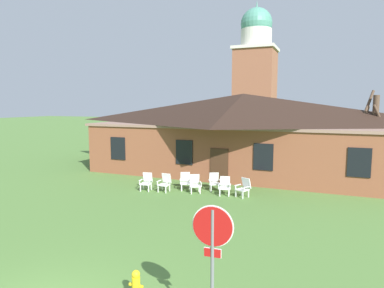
{
  "coord_description": "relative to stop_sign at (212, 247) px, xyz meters",
  "views": [
    {
      "loc": [
        5.7,
        -4.73,
        4.67
      ],
      "look_at": [
        0.3,
        8.49,
        2.98
      ],
      "focal_mm": 31.35,
      "sensor_mm": 36.0,
      "label": 1
    }
  ],
  "objects": [
    {
      "name": "brick_building",
      "position": [
        -3.78,
        17.87,
        0.77
      ],
      "size": [
        19.99,
        10.4,
        5.43
      ],
      "color": "brown",
      "rests_on": "ground"
    },
    {
      "name": "dome_tower",
      "position": [
        -6.94,
        37.11,
        5.92
      ],
      "size": [
        5.18,
        5.18,
        17.46
      ],
      "color": "#93563D",
      "rests_on": "ground"
    },
    {
      "name": "stop_sign",
      "position": [
        0.0,
        0.0,
        0.0
      ],
      "size": [
        0.8,
        0.1,
        2.8
      ],
      "color": "slate",
      "rests_on": "ground"
    },
    {
      "name": "lawn_chair_by_porch",
      "position": [
        -7.15,
        9.91,
        -1.49
      ],
      "size": [
        0.71,
        0.75,
        0.96
      ],
      "color": "white",
      "rests_on": "ground"
    },
    {
      "name": "lawn_chair_near_door",
      "position": [
        -6.11,
        10.07,
        -1.49
      ],
      "size": [
        0.65,
        0.68,
        0.96
      ],
      "color": "silver",
      "rests_on": "ground"
    },
    {
      "name": "lawn_chair_left_end",
      "position": [
        -5.23,
        10.82,
        -1.49
      ],
      "size": [
        0.82,
        0.85,
        0.96
      ],
      "color": "white",
      "rests_on": "ground"
    },
    {
      "name": "lawn_chair_middle",
      "position": [
        -4.53,
        10.48,
        -1.49
      ],
      "size": [
        0.82,
        0.86,
        0.96
      ],
      "color": "silver",
      "rests_on": "ground"
    },
    {
      "name": "lawn_chair_right_end",
      "position": [
        -3.72,
        11.31,
        -1.49
      ],
      "size": [
        0.81,
        0.85,
        0.96
      ],
      "color": "silver",
      "rests_on": "ground"
    },
    {
      "name": "lawn_chair_far_side",
      "position": [
        -2.92,
        10.61,
        -1.49
      ],
      "size": [
        0.73,
        0.77,
        0.96
      ],
      "color": "white",
      "rests_on": "ground"
    },
    {
      "name": "lawn_chair_under_eave",
      "position": [
        -1.92,
        10.63,
        -1.49
      ],
      "size": [
        0.82,
        0.85,
        0.96
      ],
      "color": "white",
      "rests_on": "ground"
    },
    {
      "name": "bare_tree_beside_building",
      "position": [
        4.45,
        17.3,
        0.92
      ],
      "size": [
        1.51,
        1.77,
        5.55
      ],
      "color": "brown",
      "rests_on": "ground"
    },
    {
      "name": "fire_hydrant",
      "position": [
        -2.13,
        0.68,
        -1.62
      ],
      "size": [
        0.36,
        0.28,
        0.79
      ],
      "color": "gold",
      "rests_on": "ground"
    }
  ]
}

